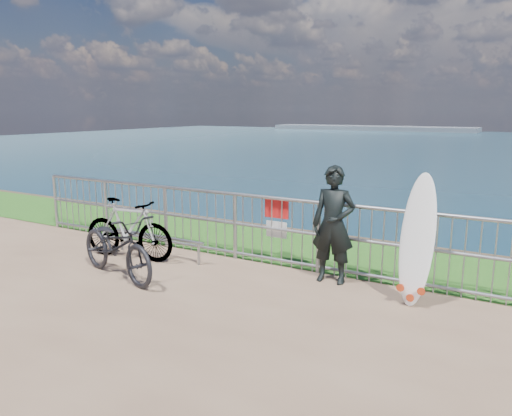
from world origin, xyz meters
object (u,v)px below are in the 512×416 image
Objects in this scene: surfboard at (417,244)px; bicycle_far at (128,229)px; bicycle_near at (117,246)px; surfer at (333,225)px.

bicycle_far is (-4.59, -0.42, -0.27)m from surfboard.
bicycle_near is 0.95m from bicycle_far.
surfboard is at bearing -15.37° from surfer.
surfboard is 4.62m from bicycle_far.
bicycle_near is (-2.83, -1.44, -0.36)m from surfer.
surfboard is 1.00× the size of bicycle_far.
bicycle_near is 1.09× the size of bicycle_far.
bicycle_near is (-4.06, -1.21, -0.29)m from surfboard.
surfer reaches higher than bicycle_near.
bicycle_far is at bearing -174.72° from surfboard.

